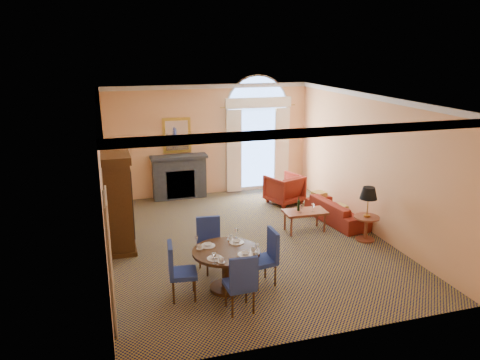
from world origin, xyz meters
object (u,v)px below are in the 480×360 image
object	(u,v)px
sofa	(337,211)
armchair	(284,189)
side_table	(368,207)
dining_table	(226,260)
coffee_table	(305,213)
armoire	(118,204)

from	to	relation	value
sofa	armchair	distance (m)	1.89
armchair	side_table	size ratio (longest dim) A/B	0.72
dining_table	sofa	world-z (taller)	dining_table
sofa	coffee_table	distance (m)	1.12
dining_table	sofa	distance (m)	4.33
armoire	coffee_table	distance (m)	4.26
armoire	coffee_table	bearing A→B (deg)	-3.40
armchair	dining_table	bearing A→B (deg)	35.64
armoire	side_table	bearing A→B (deg)	-12.12
dining_table	armchair	xyz separation A→B (m)	(2.81, 4.21, -0.16)
armoire	coffee_table	xyz separation A→B (m)	(4.22, -0.25, -0.56)
dining_table	armchair	size ratio (longest dim) A/B	1.36
coffee_table	side_table	bearing A→B (deg)	-36.57
armoire	sofa	xyz separation A→B (m)	(5.27, 0.10, -0.74)
coffee_table	armoire	bearing A→B (deg)	179.03
sofa	armchair	xyz separation A→B (m)	(-0.73, 1.73, 0.13)
armoire	armchair	bearing A→B (deg)	21.99
armoire	armchair	size ratio (longest dim) A/B	2.38
coffee_table	sofa	bearing A→B (deg)	20.78
armoire	coffee_table	world-z (taller)	armoire
armchair	sofa	bearing A→B (deg)	92.21
dining_table	sofa	xyz separation A→B (m)	(3.54, 2.48, -0.29)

